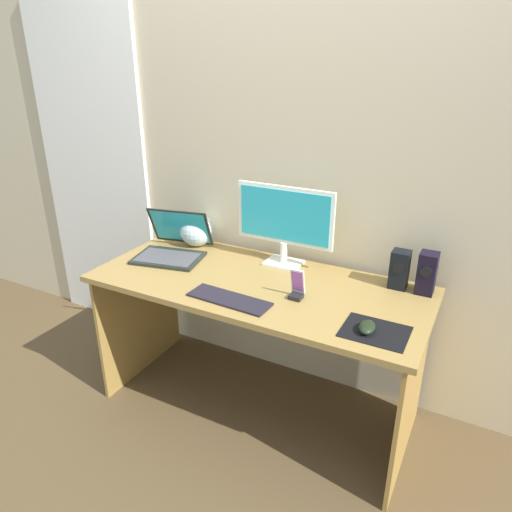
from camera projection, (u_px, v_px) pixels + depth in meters
The scene contains 13 objects.
ground_plane at pixel (257, 405), 2.50m from camera, with size 8.00×8.00×0.00m, color brown.
wall_back at pixel (295, 154), 2.33m from camera, with size 6.00×0.04×2.50m, color beige.
door_left at pixel (95, 174), 2.97m from camera, with size 0.82×0.02×2.02m, color white.
desk at pixel (258, 308), 2.27m from camera, with size 1.57×0.68×0.73m.
monitor at pixel (284, 221), 2.31m from camera, with size 0.50×0.14×0.40m.
speaker_right at pixel (427, 273), 2.08m from camera, with size 0.08×0.09×0.19m.
speaker_near_monitor at pixel (399, 269), 2.13m from camera, with size 0.08×0.08×0.18m.
laptop at pixel (172, 247), 2.48m from camera, with size 0.40×0.40×0.23m.
fishbowl at pixel (196, 230), 2.61m from camera, with size 0.19×0.19×0.19m, color silver.
keyboard_external at pixel (229, 299), 2.05m from camera, with size 0.37×0.12×0.01m, color black.
mousepad at pixel (375, 332), 1.82m from camera, with size 0.25×0.20×0.00m, color black.
mouse at pixel (367, 327), 1.81m from camera, with size 0.06×0.10×0.04m, color black.
phone_in_dock at pixel (297, 288), 2.05m from camera, with size 0.06×0.06×0.14m.
Camera 1 is at (0.91, -1.76, 1.71)m, focal length 33.29 mm.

